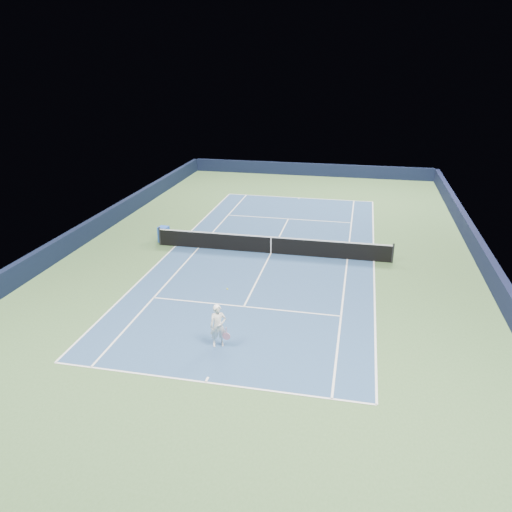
# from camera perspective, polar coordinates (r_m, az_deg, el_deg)

# --- Properties ---
(ground) EXTENTS (40.00, 40.00, 0.00)m
(ground) POSITION_cam_1_polar(r_m,az_deg,el_deg) (27.16, 1.71, 0.29)
(ground) COLOR #3C5D32
(ground) RESTS_ON ground
(wall_far) EXTENTS (22.00, 0.35, 1.10)m
(wall_far) POSITION_cam_1_polar(r_m,az_deg,el_deg) (45.90, 6.26, 9.80)
(wall_far) COLOR black
(wall_far) RESTS_ON ground
(wall_right) EXTENTS (0.35, 40.00, 1.10)m
(wall_right) POSITION_cam_1_polar(r_m,az_deg,el_deg) (27.34, 24.64, -0.38)
(wall_right) COLOR #101532
(wall_right) RESTS_ON ground
(wall_left) EXTENTS (0.35, 40.00, 1.10)m
(wall_left) POSITION_cam_1_polar(r_m,az_deg,el_deg) (30.67, -18.61, 2.77)
(wall_left) COLOR black
(wall_left) RESTS_ON ground
(court_surface) EXTENTS (10.97, 23.77, 0.01)m
(court_surface) POSITION_cam_1_polar(r_m,az_deg,el_deg) (27.16, 1.71, 0.30)
(court_surface) COLOR navy
(court_surface) RESTS_ON ground
(baseline_far) EXTENTS (10.97, 0.08, 0.00)m
(baseline_far) POSITION_cam_1_polar(r_m,az_deg,el_deg) (38.34, 4.94, 6.65)
(baseline_far) COLOR white
(baseline_far) RESTS_ON ground
(baseline_near) EXTENTS (10.97, 0.08, 0.00)m
(baseline_near) POSITION_cam_1_polar(r_m,az_deg,el_deg) (16.94, -5.80, -14.17)
(baseline_near) COLOR white
(baseline_near) RESTS_ON ground
(sideline_doubles_right) EXTENTS (0.08, 23.77, 0.00)m
(sideline_doubles_right) POSITION_cam_1_polar(r_m,az_deg,el_deg) (26.80, 13.32, -0.58)
(sideline_doubles_right) COLOR white
(sideline_doubles_right) RESTS_ON ground
(sideline_doubles_left) EXTENTS (0.08, 23.77, 0.00)m
(sideline_doubles_left) POSITION_cam_1_polar(r_m,az_deg,el_deg) (28.57, -9.18, 1.14)
(sideline_doubles_left) COLOR white
(sideline_doubles_left) RESTS_ON ground
(sideline_singles_right) EXTENTS (0.08, 23.77, 0.00)m
(sideline_singles_right) POSITION_cam_1_polar(r_m,az_deg,el_deg) (26.79, 10.40, -0.36)
(sideline_singles_right) COLOR white
(sideline_singles_right) RESTS_ON ground
(sideline_singles_left) EXTENTS (0.08, 23.77, 0.00)m
(sideline_singles_left) POSITION_cam_1_polar(r_m,az_deg,el_deg) (28.12, -6.56, 0.94)
(sideline_singles_left) COLOR white
(sideline_singles_left) RESTS_ON ground
(service_line_far) EXTENTS (8.23, 0.08, 0.00)m
(service_line_far) POSITION_cam_1_polar(r_m,az_deg,el_deg) (33.12, 3.72, 4.26)
(service_line_far) COLOR white
(service_line_far) RESTS_ON ground
(service_line_near) EXTENTS (8.23, 0.08, 0.00)m
(service_line_near) POSITION_cam_1_polar(r_m,az_deg,el_deg) (21.44, -1.40, -5.79)
(service_line_near) COLOR white
(service_line_near) RESTS_ON ground
(center_service_line) EXTENTS (0.08, 12.80, 0.00)m
(center_service_line) POSITION_cam_1_polar(r_m,az_deg,el_deg) (27.15, 1.71, 0.31)
(center_service_line) COLOR white
(center_service_line) RESTS_ON ground
(center_mark_far) EXTENTS (0.08, 0.30, 0.00)m
(center_mark_far) POSITION_cam_1_polar(r_m,az_deg,el_deg) (38.20, 4.91, 6.59)
(center_mark_far) COLOR white
(center_mark_far) RESTS_ON ground
(center_mark_near) EXTENTS (0.08, 0.30, 0.00)m
(center_mark_near) POSITION_cam_1_polar(r_m,az_deg,el_deg) (17.05, -5.64, -13.88)
(center_mark_near) COLOR white
(center_mark_near) RESTS_ON ground
(tennis_net) EXTENTS (12.90, 0.10, 1.07)m
(tennis_net) POSITION_cam_1_polar(r_m,az_deg,el_deg) (26.98, 1.72, 1.29)
(tennis_net) COLOR black
(tennis_net) RESTS_ON ground
(sponsor_cube) EXTENTS (0.63, 0.56, 0.90)m
(sponsor_cube) POSITION_cam_1_polar(r_m,az_deg,el_deg) (29.25, -10.50, 2.47)
(sponsor_cube) COLOR blue
(sponsor_cube) RESTS_ON ground
(tennis_player) EXTENTS (0.82, 1.34, 1.89)m
(tennis_player) POSITION_cam_1_polar(r_m,az_deg,el_deg) (18.37, -4.35, -7.96)
(tennis_player) COLOR white
(tennis_player) RESTS_ON ground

